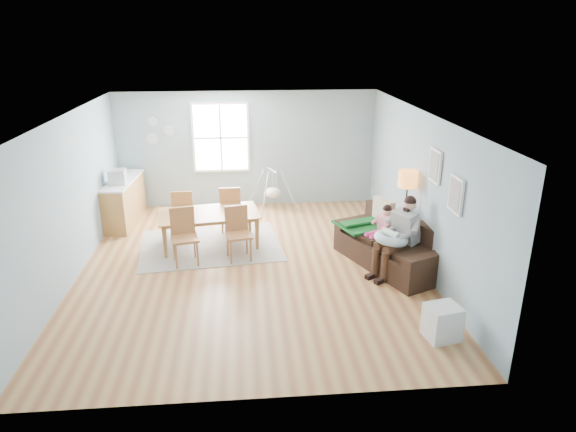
{
  "coord_description": "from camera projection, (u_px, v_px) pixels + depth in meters",
  "views": [
    {
      "loc": [
        -0.08,
        -8.35,
        4.02
      ],
      "look_at": [
        0.64,
        -0.14,
        1.0
      ],
      "focal_mm": 32.0,
      "sensor_mm": 36.0,
      "label": 1
    }
  ],
  "objects": [
    {
      "name": "wall_plates",
      "position": [
        158.0,
        131.0,
        11.65
      ],
      "size": [
        0.67,
        0.02,
        0.66
      ],
      "color": "#99A9B8",
      "rests_on": "room"
    },
    {
      "name": "counter",
      "position": [
        125.0,
        201.0,
        11.14
      ],
      "size": [
        0.63,
        1.77,
        0.97
      ],
      "color": "olive",
      "rests_on": "room"
    },
    {
      "name": "chair_sw",
      "position": [
        184.0,
        232.0,
        9.19
      ],
      "size": [
        0.55,
        0.55,
        1.02
      ],
      "color": "brown",
      "rests_on": "rug"
    },
    {
      "name": "rug",
      "position": [
        211.0,
        245.0,
        10.09
      ],
      "size": [
        2.9,
        2.33,
        0.01
      ],
      "primitive_type": "cube",
      "rotation": [
        0.0,
        0.0,
        0.11
      ],
      "color": "#A49C96",
      "rests_on": "room"
    },
    {
      "name": "chair_ne",
      "position": [
        230.0,
        206.0,
        10.6
      ],
      "size": [
        0.45,
        0.45,
        1.0
      ],
      "color": "brown",
      "rests_on": "rug"
    },
    {
      "name": "room",
      "position": [
        248.0,
        133.0,
        8.36
      ],
      "size": [
        8.4,
        9.4,
        3.9
      ],
      "color": "#965935"
    },
    {
      "name": "toddler",
      "position": [
        382.0,
        224.0,
        9.17
      ],
      "size": [
        0.57,
        0.44,
        0.84
      ],
      "color": "white",
      "rests_on": "sofa"
    },
    {
      "name": "infant",
      "position": [
        390.0,
        233.0,
        8.67
      ],
      "size": [
        0.27,
        0.38,
        0.14
      ],
      "color": "silver",
      "rests_on": "nursing_pillow"
    },
    {
      "name": "chair_se",
      "position": [
        238.0,
        229.0,
        9.38
      ],
      "size": [
        0.52,
        0.52,
        0.99
      ],
      "color": "brown",
      "rests_on": "rug"
    },
    {
      "name": "baby_swing",
      "position": [
        272.0,
        192.0,
        12.0
      ],
      "size": [
        1.18,
        1.19,
        0.95
      ],
      "color": "#ABACB0",
      "rests_on": "room"
    },
    {
      "name": "nursing_pillow",
      "position": [
        391.0,
        238.0,
        8.67
      ],
      "size": [
        0.76,
        0.75,
        0.24
      ],
      "primitive_type": "torus",
      "rotation": [
        0.0,
        0.14,
        0.35
      ],
      "color": "silver",
      "rests_on": "father"
    },
    {
      "name": "beige_pillow",
      "position": [
        383.0,
        212.0,
        9.59
      ],
      "size": [
        0.32,
        0.53,
        0.51
      ],
      "primitive_type": "cube",
      "rotation": [
        0.0,
        0.0,
        0.37
      ],
      "color": "#BEB391",
      "rests_on": "sofa"
    },
    {
      "name": "sofa",
      "position": [
        392.0,
        249.0,
        9.18
      ],
      "size": [
        1.71,
        2.35,
        0.87
      ],
      "color": "black",
      "rests_on": "room"
    },
    {
      "name": "storage_cube",
      "position": [
        442.0,
        322.0,
        7.01
      ],
      "size": [
        0.51,
        0.47,
        0.49
      ],
      "color": "silver",
      "rests_on": "room"
    },
    {
      "name": "window",
      "position": [
        221.0,
        138.0,
        11.82
      ],
      "size": [
        1.32,
        0.08,
        1.62
      ],
      "color": "white",
      "rests_on": "room"
    },
    {
      "name": "pictures",
      "position": [
        445.0,
        180.0,
        7.82
      ],
      "size": [
        0.05,
        1.34,
        0.74
      ],
      "color": "white",
      "rests_on": "room"
    },
    {
      "name": "monitor",
      "position": [
        117.0,
        177.0,
        10.61
      ],
      "size": [
        0.33,
        0.32,
        0.31
      ],
      "color": "#ABACB0",
      "rests_on": "counter"
    },
    {
      "name": "chair_nw",
      "position": [
        183.0,
        209.0,
        10.42
      ],
      "size": [
        0.46,
        0.46,
        0.98
      ],
      "color": "brown",
      "rests_on": "rug"
    },
    {
      "name": "father",
      "position": [
        399.0,
        234.0,
        8.72
      ],
      "size": [
        1.0,
        0.81,
        1.37
      ],
      "color": "gray",
      "rests_on": "sofa"
    },
    {
      "name": "dining_table",
      "position": [
        210.0,
        230.0,
        9.98
      ],
      "size": [
        2.05,
        1.33,
        0.67
      ],
      "primitive_type": "imported",
      "rotation": [
        0.0,
        0.0,
        0.14
      ],
      "color": "olive",
      "rests_on": "rug"
    },
    {
      "name": "green_throw",
      "position": [
        364.0,
        224.0,
        9.66
      ],
      "size": [
        1.21,
        1.1,
        0.04
      ],
      "primitive_type": "cube",
      "rotation": [
        0.0,
        0.0,
        0.36
      ],
      "color": "#14591E",
      "rests_on": "sofa"
    },
    {
      "name": "floor_lamp",
      "position": [
        407.0,
        187.0,
        9.12
      ],
      "size": [
        0.33,
        0.33,
        1.66
      ],
      "color": "black",
      "rests_on": "room"
    }
  ]
}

